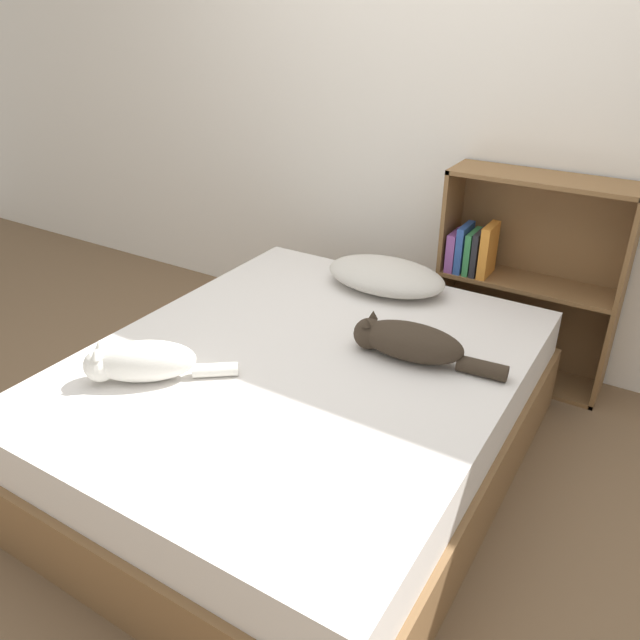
% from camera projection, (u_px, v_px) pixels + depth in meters
% --- Properties ---
extents(ground_plane, '(8.00, 8.00, 0.00)m').
position_uv_depth(ground_plane, '(302.00, 460.00, 2.55)').
color(ground_plane, brown).
extents(wall_back, '(8.00, 0.06, 2.50)m').
position_uv_depth(wall_back, '(447.00, 99.00, 2.93)').
color(wall_back, white).
rests_on(wall_back, ground_plane).
extents(bed, '(1.54, 1.85, 0.48)m').
position_uv_depth(bed, '(301.00, 412.00, 2.43)').
color(bed, brown).
rests_on(bed, ground_plane).
extents(pillow, '(0.56, 0.35, 0.13)m').
position_uv_depth(pillow, '(386.00, 276.00, 2.84)').
color(pillow, beige).
rests_on(pillow, bed).
extents(cat_light, '(0.45, 0.38, 0.15)m').
position_uv_depth(cat_light, '(140.00, 362.00, 2.16)').
color(cat_light, white).
rests_on(cat_light, bed).
extents(cat_dark, '(0.58, 0.20, 0.15)m').
position_uv_depth(cat_dark, '(408.00, 342.00, 2.30)').
color(cat_dark, '#33281E').
rests_on(cat_dark, bed).
extents(bookshelf, '(0.81, 0.26, 1.00)m').
position_uv_depth(bookshelf, '(523.00, 275.00, 2.94)').
color(bookshelf, brown).
rests_on(bookshelf, ground_plane).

